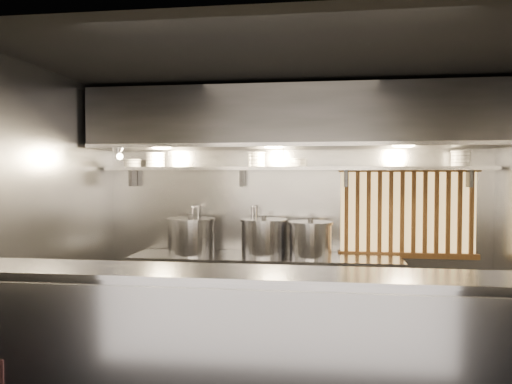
% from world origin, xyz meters
% --- Properties ---
extents(floor, '(4.50, 4.50, 0.00)m').
position_xyz_m(floor, '(0.00, 0.00, 0.00)').
color(floor, black).
rests_on(floor, ground).
extents(ceiling, '(4.50, 4.50, 0.00)m').
position_xyz_m(ceiling, '(0.00, 0.00, 2.80)').
color(ceiling, black).
rests_on(ceiling, wall_back).
extents(wall_back, '(4.50, 0.00, 4.50)m').
position_xyz_m(wall_back, '(0.00, 1.50, 1.40)').
color(wall_back, gray).
rests_on(wall_back, floor).
extents(wall_left, '(0.00, 3.00, 3.00)m').
position_xyz_m(wall_left, '(-2.25, 0.00, 1.40)').
color(wall_left, gray).
rests_on(wall_left, floor).
extents(serving_counter, '(4.50, 0.56, 1.13)m').
position_xyz_m(serving_counter, '(0.00, -0.96, 0.57)').
color(serving_counter, '#9B9BA0').
rests_on(serving_counter, floor).
extents(cooking_bench, '(3.00, 0.70, 0.90)m').
position_xyz_m(cooking_bench, '(-0.30, 1.13, 0.45)').
color(cooking_bench, '#9B9BA0').
rests_on(cooking_bench, floor).
extents(bowl_shelf, '(4.40, 0.34, 0.04)m').
position_xyz_m(bowl_shelf, '(0.00, 1.32, 1.88)').
color(bowl_shelf, '#9B9BA0').
rests_on(bowl_shelf, wall_back).
extents(exhaust_hood, '(4.40, 0.81, 0.65)m').
position_xyz_m(exhaust_hood, '(0.00, 1.10, 2.42)').
color(exhaust_hood, '#2D2D30').
rests_on(exhaust_hood, ceiling).
extents(wood_screen, '(1.56, 0.09, 1.04)m').
position_xyz_m(wood_screen, '(1.30, 1.45, 1.38)').
color(wood_screen, '#FFCD72').
rests_on(wood_screen, wall_back).
extents(faucet_left, '(0.04, 0.30, 0.50)m').
position_xyz_m(faucet_left, '(-1.15, 1.37, 1.31)').
color(faucet_left, silver).
rests_on(faucet_left, wall_back).
extents(faucet_right, '(0.04, 0.30, 0.50)m').
position_xyz_m(faucet_right, '(-0.45, 1.37, 1.31)').
color(faucet_right, silver).
rests_on(faucet_right, wall_back).
extents(heat_lamp, '(0.25, 0.35, 0.20)m').
position_xyz_m(heat_lamp, '(-1.90, 0.85, 2.07)').
color(heat_lamp, '#9B9BA0').
rests_on(heat_lamp, exhaust_hood).
extents(pendant_bulb, '(0.09, 0.09, 0.19)m').
position_xyz_m(pendant_bulb, '(-0.10, 1.20, 1.96)').
color(pendant_bulb, '#2D2D30').
rests_on(pendant_bulb, exhaust_hood).
extents(stock_pot_left, '(0.58, 0.58, 0.45)m').
position_xyz_m(stock_pot_left, '(-1.15, 1.11, 1.11)').
color(stock_pot_left, '#9B9BA0').
rests_on(stock_pot_left, cooking_bench).
extents(stock_pot_mid, '(0.64, 0.64, 0.45)m').
position_xyz_m(stock_pot_mid, '(-0.31, 1.16, 1.11)').
color(stock_pot_mid, '#9B9BA0').
rests_on(stock_pot_mid, cooking_bench).
extents(stock_pot_right, '(0.49, 0.49, 0.43)m').
position_xyz_m(stock_pot_right, '(0.21, 1.10, 1.10)').
color(stock_pot_right, '#9B9BA0').
rests_on(stock_pot_right, cooking_bench).
extents(bowl_stack_0, '(0.21, 0.21, 0.09)m').
position_xyz_m(bowl_stack_0, '(-1.92, 1.32, 1.95)').
color(bowl_stack_0, white).
rests_on(bowl_stack_0, bowl_shelf).
extents(bowl_stack_1, '(0.24, 0.24, 0.17)m').
position_xyz_m(bowl_stack_1, '(-1.64, 1.32, 1.98)').
color(bowl_stack_1, white).
rests_on(bowl_stack_1, bowl_shelf).
extents(bowl_stack_2, '(0.21, 0.21, 0.17)m').
position_xyz_m(bowl_stack_2, '(-0.42, 1.32, 1.98)').
color(bowl_stack_2, white).
rests_on(bowl_stack_2, bowl_shelf).
extents(bowl_stack_3, '(0.21, 0.21, 0.09)m').
position_xyz_m(bowl_stack_3, '(0.06, 1.32, 1.95)').
color(bowl_stack_3, white).
rests_on(bowl_stack_3, bowl_shelf).
extents(bowl_stack_4, '(0.22, 0.22, 0.17)m').
position_xyz_m(bowl_stack_4, '(1.84, 1.32, 1.98)').
color(bowl_stack_4, white).
rests_on(bowl_stack_4, bowl_shelf).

